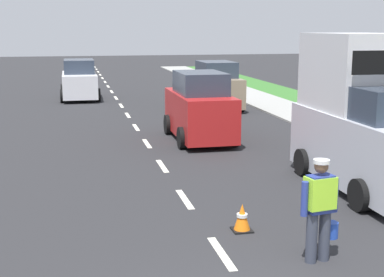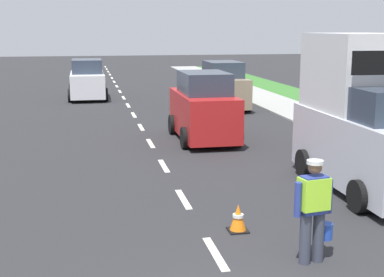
{
  "view_description": "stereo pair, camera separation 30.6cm",
  "coord_description": "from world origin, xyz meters",
  "views": [
    {
      "loc": [
        -2.32,
        -5.56,
        3.67
      ],
      "look_at": [
        0.42,
        6.89,
        1.1
      ],
      "focal_mm": 51.69,
      "sensor_mm": 36.0,
      "label": 1
    },
    {
      "loc": [
        -2.02,
        -5.63,
        3.67
      ],
      "look_at": [
        0.42,
        6.89,
        1.1
      ],
      "focal_mm": 51.69,
      "sensor_mm": 36.0,
      "label": 2
    }
  ],
  "objects": [
    {
      "name": "traffic_cone_near",
      "position": [
        0.65,
        3.63,
        0.25
      ],
      "size": [
        0.36,
        0.36,
        0.51
      ],
      "color": "black",
      "rests_on": "ground"
    },
    {
      "name": "car_parked_far",
      "position": [
        4.17,
        18.86,
        1.0
      ],
      "size": [
        1.94,
        3.95,
        2.16
      ],
      "color": "gray",
      "rests_on": "ground"
    },
    {
      "name": "ground_plane",
      "position": [
        0.0,
        21.0,
        0.0
      ],
      "size": [
        96.0,
        96.0,
        0.0
      ],
      "primitive_type": "plane",
      "color": "#28282B"
    },
    {
      "name": "car_oncoming_second",
      "position": [
        -1.86,
        23.68,
        0.95
      ],
      "size": [
        1.97,
        3.93,
        2.05
      ],
      "color": "silver",
      "rests_on": "ground"
    },
    {
      "name": "car_outgoing_ahead",
      "position": [
        1.8,
        11.94,
        1.05
      ],
      "size": [
        1.9,
        3.95,
        2.26
      ],
      "color": "red",
      "rests_on": "ground"
    },
    {
      "name": "lane_direction_sign",
      "position": [
        4.13,
        4.94,
        2.41
      ],
      "size": [
        1.16,
        0.11,
        3.2
      ],
      "color": "gray",
      "rests_on": "ground"
    },
    {
      "name": "sidewalk_right",
      "position": [
        7.2,
        10.0,
        0.0
      ],
      "size": [
        2.4,
        72.0,
        0.14
      ],
      "primitive_type": "cube",
      "color": "#9E9E99",
      "rests_on": "ground"
    },
    {
      "name": "delivery_truck",
      "position": [
        4.28,
        5.81,
        1.61
      ],
      "size": [
        2.16,
        4.6,
        3.54
      ],
      "color": "silver",
      "rests_on": "ground"
    },
    {
      "name": "lane_center_line",
      "position": [
        0.0,
        25.2,
        0.0
      ],
      "size": [
        0.14,
        46.4,
        0.01
      ],
      "color": "silver",
      "rests_on": "ground"
    },
    {
      "name": "road_worker",
      "position": [
        1.44,
        2.1,
        0.93
      ],
      "size": [
        0.74,
        0.45,
        1.67
      ],
      "color": "#383D4C",
      "rests_on": "ground"
    }
  ]
}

